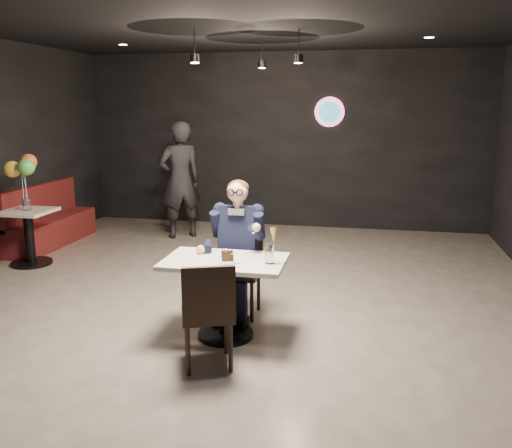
% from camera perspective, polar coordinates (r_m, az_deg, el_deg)
% --- Properties ---
extents(floor, '(9.00, 9.00, 0.00)m').
position_cam_1_polar(floor, '(5.55, -4.66, -10.08)').
color(floor, gray).
rests_on(floor, ground).
extents(wall_sign, '(0.50, 0.06, 0.50)m').
position_cam_1_polar(wall_sign, '(9.41, 7.74, 11.62)').
color(wall_sign, pink).
rests_on(wall_sign, floor).
extents(pendant_lights, '(1.40, 1.20, 0.36)m').
position_cam_1_polar(pendant_lights, '(7.11, -0.34, 18.58)').
color(pendant_lights, black).
rests_on(pendant_lights, floor).
extents(main_table, '(1.10, 0.70, 0.75)m').
position_cam_1_polar(main_table, '(5.05, -3.27, -7.82)').
color(main_table, silver).
rests_on(main_table, floor).
extents(chair_far, '(0.42, 0.46, 0.92)m').
position_cam_1_polar(chair_far, '(5.53, -1.81, -5.06)').
color(chair_far, black).
rests_on(chair_far, floor).
extents(chair_near, '(0.56, 0.58, 0.92)m').
position_cam_1_polar(chair_near, '(4.51, -5.13, -9.23)').
color(chair_near, black).
rests_on(chair_near, floor).
extents(seated_man, '(0.60, 0.80, 1.44)m').
position_cam_1_polar(seated_man, '(5.45, -1.83, -2.46)').
color(seated_man, black).
rests_on(seated_man, floor).
extents(dessert_plate, '(0.21, 0.21, 0.01)m').
position_cam_1_polar(dessert_plate, '(4.85, -2.74, -3.93)').
color(dessert_plate, white).
rests_on(dessert_plate, main_table).
extents(cake_slice, '(0.12, 0.11, 0.07)m').
position_cam_1_polar(cake_slice, '(4.85, -3.03, -3.42)').
color(cake_slice, black).
rests_on(cake_slice, dessert_plate).
extents(mint_leaf, '(0.06, 0.04, 0.01)m').
position_cam_1_polar(mint_leaf, '(4.77, -2.35, -3.14)').
color(mint_leaf, '#2A812E').
rests_on(mint_leaf, cake_slice).
extents(sundae_glass, '(0.08, 0.08, 0.18)m').
position_cam_1_polar(sundae_glass, '(4.78, 1.43, -3.12)').
color(sundae_glass, silver).
rests_on(sundae_glass, main_table).
extents(wafer_cone, '(0.09, 0.09, 0.14)m').
position_cam_1_polar(wafer_cone, '(4.74, 1.89, -1.25)').
color(wafer_cone, tan).
rests_on(wafer_cone, sundae_glass).
extents(booth_bench, '(0.47, 1.87, 0.93)m').
position_cam_1_polar(booth_bench, '(8.86, -20.79, 0.87)').
color(booth_bench, '#4D1013').
rests_on(booth_bench, floor).
extents(side_table, '(0.62, 0.62, 0.77)m').
position_cam_1_polar(side_table, '(7.89, -22.74, -1.22)').
color(side_table, silver).
rests_on(side_table, floor).
extents(balloon_vase, '(0.10, 0.10, 0.16)m').
position_cam_1_polar(balloon_vase, '(7.81, -23.01, 1.92)').
color(balloon_vase, silver).
rests_on(balloon_vase, side_table).
extents(balloon_bunch, '(0.40, 0.40, 0.65)m').
position_cam_1_polar(balloon_bunch, '(7.75, -23.26, 4.82)').
color(balloon_bunch, gold).
rests_on(balloon_bunch, balloon_vase).
extents(passerby, '(0.81, 0.76, 1.87)m').
position_cam_1_polar(passerby, '(8.80, -7.99, 4.58)').
color(passerby, black).
rests_on(passerby, floor).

